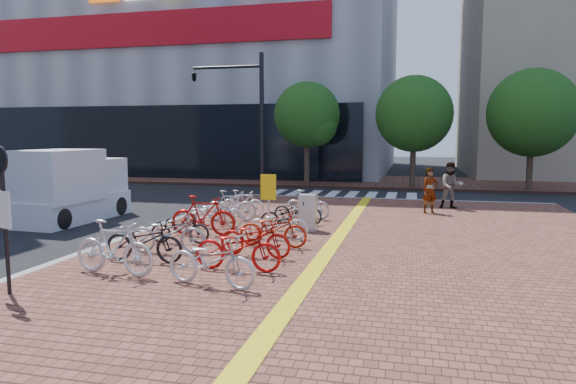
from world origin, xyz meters
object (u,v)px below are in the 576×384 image
(bike_3, at_px, (180,228))
(bike_15, at_px, (307,204))
(bike_8, at_px, (211,261))
(box_truck, at_px, (70,187))
(bike_0, at_px, (114,248))
(bike_6, at_px, (231,206))
(utility_box, at_px, (308,213))
(bike_12, at_px, (278,223))
(bike_2, at_px, (168,233))
(notice_sign, at_px, (3,201))
(bike_7, at_px, (242,203))
(bike_10, at_px, (255,237))
(bike_11, at_px, (273,229))
(pedestrian_a, at_px, (430,191))
(bike_1, at_px, (144,241))
(bike_9, at_px, (238,248))
(bike_14, at_px, (298,210))
(pedestrian_b, at_px, (451,185))
(yellow_sign, at_px, (268,192))
(bike_4, at_px, (203,216))
(traffic_light_pole, at_px, (230,99))
(bike_13, at_px, (288,216))
(bike_5, at_px, (214,213))

(bike_3, distance_m, bike_15, 5.43)
(bike_8, bearing_deg, box_truck, 60.51)
(bike_0, distance_m, box_truck, 8.70)
(bike_6, bearing_deg, utility_box, -120.87)
(bike_12, bearing_deg, bike_15, -8.70)
(bike_2, relative_size, bike_8, 0.99)
(notice_sign, bearing_deg, bike_0, 53.96)
(bike_8, relative_size, utility_box, 1.74)
(bike_7, height_order, bike_10, bike_10)
(bike_11, distance_m, pedestrian_a, 8.11)
(bike_10, bearing_deg, bike_1, 120.40)
(bike_8, xyz_separation_m, bike_11, (0.23, 3.67, -0.03))
(bike_9, height_order, bike_14, bike_9)
(bike_12, bearing_deg, bike_8, 171.83)
(pedestrian_b, bearing_deg, notice_sign, -130.18)
(bike_12, bearing_deg, bike_9, 173.36)
(bike_0, distance_m, yellow_sign, 5.60)
(bike_4, height_order, bike_10, bike_4)
(bike_11, height_order, traffic_light_pole, traffic_light_pole)
(bike_15, height_order, box_truck, box_truck)
(box_truck, bearing_deg, bike_3, -29.15)
(bike_1, xyz_separation_m, bike_12, (2.34, 3.27, -0.06))
(bike_13, bearing_deg, pedestrian_a, -52.51)
(bike_9, bearing_deg, bike_13, 0.79)
(bike_3, height_order, box_truck, box_truck)
(bike_7, height_order, bike_13, bike_7)
(bike_9, bearing_deg, bike_15, -0.28)
(bike_6, xyz_separation_m, bike_13, (2.32, -1.24, -0.07))
(bike_0, height_order, bike_3, bike_0)
(bike_0, xyz_separation_m, box_truck, (-5.82, 6.45, 0.47))
(bike_1, distance_m, bike_15, 7.29)
(pedestrian_a, height_order, pedestrian_b, pedestrian_b)
(bike_4, bearing_deg, pedestrian_b, -48.69)
(bike_2, relative_size, pedestrian_b, 1.04)
(bike_5, relative_size, bike_8, 0.94)
(utility_box, bearing_deg, bike_4, -151.97)
(bike_3, bearing_deg, bike_1, 172.36)
(bike_9, distance_m, bike_12, 3.49)
(bike_0, xyz_separation_m, bike_15, (2.48, 8.03, -0.08))
(bike_4, xyz_separation_m, bike_12, (2.24, 0.05, -0.14))
(bike_7, xyz_separation_m, pedestrian_b, (7.45, 3.74, 0.45))
(bike_7, height_order, bike_12, bike_7)
(bike_11, height_order, bike_12, bike_11)
(bike_6, height_order, bike_15, bike_6)
(bike_10, distance_m, pedestrian_a, 9.19)
(bike_4, height_order, box_truck, box_truck)
(bike_3, distance_m, bike_4, 1.18)
(bike_11, bearing_deg, bike_5, 47.80)
(utility_box, bearing_deg, box_truck, 176.26)
(bike_4, bearing_deg, bike_13, -62.74)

